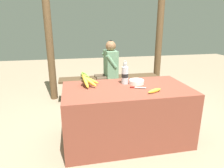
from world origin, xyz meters
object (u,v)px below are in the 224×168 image
object	(u,v)px
banana_bunch_ripe	(87,80)
knife	(136,87)
banana_bunch_green	(84,75)
support_post_near	(48,28)
support_post_far	(160,27)
seated_vendor	(108,67)
loose_banana_front	(155,91)
water_bottle	(125,75)
wooden_bench	(110,80)
serving_bowl	(137,82)

from	to	relation	value
banana_bunch_ripe	knife	world-z (taller)	banana_bunch_ripe
banana_bunch_ripe	banana_bunch_green	xyz separation A→B (m)	(0.03, 1.23, -0.26)
support_post_near	support_post_far	size ratio (longest dim) A/B	1.00
seated_vendor	banana_bunch_ripe	bearing A→B (deg)	64.94
knife	support_post_far	world-z (taller)	support_post_far
loose_banana_front	support_post_far	size ratio (longest dim) A/B	0.07
loose_banana_front	support_post_near	xyz separation A→B (m)	(-1.24, 1.85, 0.62)
loose_banana_front	support_post_far	xyz separation A→B (m)	(0.85, 1.85, 0.62)
seated_vendor	banana_bunch_green	size ratio (longest dim) A/B	3.66
water_bottle	seated_vendor	world-z (taller)	seated_vendor
wooden_bench	support_post_near	size ratio (longest dim) A/B	0.70
banana_bunch_green	support_post_far	distance (m)	1.75
banana_bunch_green	water_bottle	bearing A→B (deg)	-70.33
banana_bunch_ripe	support_post_near	world-z (taller)	support_post_near
support_post_far	knife	bearing A→B (deg)	-121.22
loose_banana_front	support_post_near	size ratio (longest dim) A/B	0.07
water_bottle	knife	bearing A→B (deg)	-67.55
serving_bowl	support_post_far	size ratio (longest dim) A/B	0.07
water_bottle	wooden_bench	distance (m)	1.30
banana_bunch_ripe	knife	size ratio (longest dim) A/B	1.82
banana_bunch_green	loose_banana_front	bearing A→B (deg)	-67.23
water_bottle	banana_bunch_green	xyz separation A→B (m)	(-0.44, 1.23, -0.30)
loose_banana_front	banana_bunch_green	xyz separation A→B (m)	(-0.67, 1.61, -0.20)
wooden_bench	banana_bunch_green	bearing A→B (deg)	-179.69
loose_banana_front	support_post_near	bearing A→B (deg)	123.97
serving_bowl	support_post_near	xyz separation A→B (m)	(-1.15, 1.50, 0.61)
banana_bunch_ripe	seated_vendor	size ratio (longest dim) A/B	0.30
wooden_bench	support_post_near	bearing A→B (deg)	167.32
banana_bunch_ripe	loose_banana_front	distance (m)	0.80
knife	wooden_bench	xyz separation A→B (m)	(-0.04, 1.42, -0.32)
banana_bunch_ripe	loose_banana_front	bearing A→B (deg)	-28.43
water_bottle	support_post_far	distance (m)	1.90
banana_bunch_ripe	seated_vendor	xyz separation A→B (m)	(0.48, 1.19, -0.11)
serving_bowl	seated_vendor	size ratio (longest dim) A/B	0.16
knife	seated_vendor	distance (m)	1.39
banana_bunch_ripe	support_post_far	world-z (taller)	support_post_far
wooden_bench	support_post_far	size ratio (longest dim) A/B	0.70
water_bottle	seated_vendor	bearing A→B (deg)	89.52
banana_bunch_green	seated_vendor	bearing A→B (deg)	-4.09
knife	banana_bunch_green	xyz separation A→B (m)	(-0.52, 1.42, -0.19)
banana_bunch_ripe	serving_bowl	distance (m)	0.61
serving_bowl	seated_vendor	world-z (taller)	seated_vendor
serving_bowl	seated_vendor	distance (m)	1.24
banana_bunch_ripe	water_bottle	xyz separation A→B (m)	(0.47, -0.00, 0.04)
seated_vendor	support_post_near	bearing A→B (deg)	-18.12
banana_bunch_ripe	serving_bowl	size ratio (longest dim) A/B	1.83
water_bottle	seated_vendor	size ratio (longest dim) A/B	0.27
serving_bowl	support_post_near	distance (m)	1.98
banana_bunch_green	banana_bunch_ripe	bearing A→B (deg)	-91.35
serving_bowl	loose_banana_front	world-z (taller)	serving_bowl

